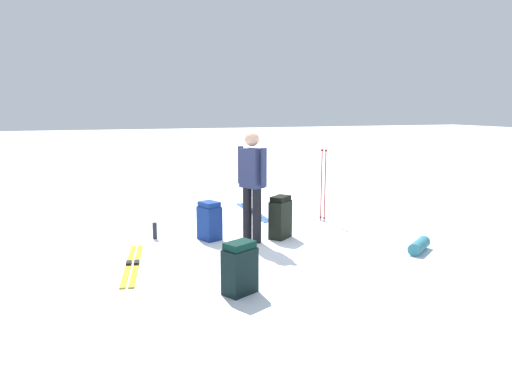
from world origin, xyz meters
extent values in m
plane|color=white|center=(0.00, 0.00, 0.00)|extent=(80.00, 80.00, 0.00)
cylinder|color=black|center=(0.50, -0.17, 0.42)|extent=(0.14, 0.14, 0.85)
cylinder|color=black|center=(0.32, -0.26, 0.42)|extent=(0.14, 0.14, 0.85)
cube|color=navy|center=(0.41, -0.21, 1.15)|extent=(0.40, 0.35, 0.60)
cylinder|color=navy|center=(0.62, -0.10, 1.18)|extent=(0.09, 0.09, 0.58)
cylinder|color=navy|center=(0.20, -0.32, 1.18)|extent=(0.09, 0.09, 0.58)
sphere|color=tan|center=(0.41, -0.21, 1.59)|extent=(0.22, 0.22, 0.22)
cube|color=#2C549B|center=(-1.53, 0.54, 0.01)|extent=(1.79, 0.11, 0.02)
cube|color=black|center=(-1.53, 0.54, 0.04)|extent=(0.14, 0.07, 0.03)
cube|color=#2C549B|center=(-1.53, 0.44, 0.01)|extent=(1.79, 0.11, 0.02)
cube|color=black|center=(-1.53, 0.44, 0.04)|extent=(0.14, 0.07, 0.03)
cube|color=#B79D1A|center=(0.95, -2.13, 0.01)|extent=(1.71, 0.37, 0.02)
cube|color=black|center=(0.95, -2.13, 0.04)|extent=(0.15, 0.09, 0.03)
cube|color=#B79D1A|center=(0.96, -2.03, 0.01)|extent=(1.71, 0.37, 0.02)
cube|color=black|center=(0.96, -2.03, 0.04)|extent=(0.15, 0.09, 0.03)
cube|color=black|center=(0.38, 0.28, 0.30)|extent=(0.41, 0.43, 0.60)
cube|color=black|center=(0.38, 0.28, 0.64)|extent=(0.37, 0.39, 0.08)
cube|color=black|center=(2.36, -1.04, 0.26)|extent=(0.38, 0.43, 0.52)
cube|color=black|center=(2.36, -1.04, 0.56)|extent=(0.34, 0.39, 0.08)
cube|color=navy|center=(0.09, -0.81, 0.26)|extent=(0.40, 0.37, 0.53)
cube|color=navy|center=(0.09, -0.81, 0.57)|extent=(0.36, 0.33, 0.08)
cylinder|color=maroon|center=(-0.49, 1.45, 0.63)|extent=(0.02, 0.02, 1.27)
sphere|color=#A51919|center=(-0.49, 1.45, 1.30)|extent=(0.05, 0.05, 0.05)
cylinder|color=black|center=(-0.49, 1.45, 0.06)|extent=(0.07, 0.07, 0.01)
cylinder|color=maroon|center=(-0.40, 1.47, 0.63)|extent=(0.02, 0.02, 1.27)
sphere|color=#A51919|center=(-0.40, 1.47, 1.30)|extent=(0.05, 0.05, 0.05)
cylinder|color=black|center=(-0.40, 1.47, 0.06)|extent=(0.07, 0.07, 0.01)
cylinder|color=teal|center=(1.74, 1.88, 0.09)|extent=(0.47, 0.55, 0.18)
cylinder|color=black|center=(-0.25, -1.62, 0.13)|extent=(0.07, 0.07, 0.26)
camera|label=1|loc=(7.21, -2.59, 2.06)|focal=33.57mm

